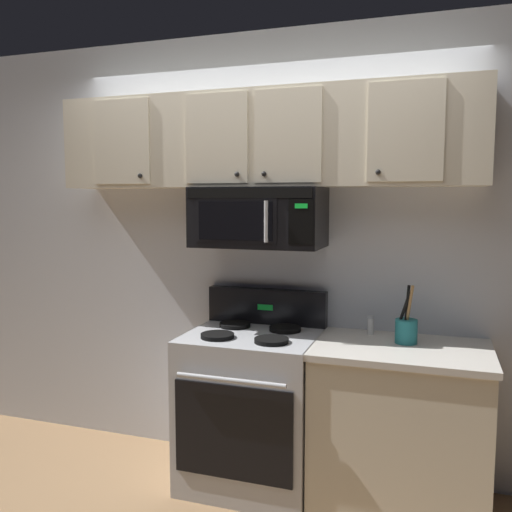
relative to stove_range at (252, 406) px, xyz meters
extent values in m
cube|color=silver|center=(0.00, 0.37, 0.88)|extent=(5.20, 0.10, 2.70)
cube|color=#B7BABF|center=(0.00, 0.00, -0.02)|extent=(0.76, 0.64, 0.90)
cube|color=black|center=(0.00, -0.33, -0.03)|extent=(0.67, 0.01, 0.52)
cylinder|color=#B7BABF|center=(0.00, -0.36, 0.27)|extent=(0.61, 0.03, 0.03)
cube|color=black|center=(0.00, 0.28, 0.54)|extent=(0.76, 0.07, 0.22)
cube|color=#19D83F|center=(0.00, 0.24, 0.54)|extent=(0.10, 0.00, 0.04)
cylinder|color=black|center=(-0.16, -0.14, 0.44)|extent=(0.19, 0.19, 0.02)
cylinder|color=black|center=(0.16, -0.14, 0.44)|extent=(0.19, 0.19, 0.02)
cylinder|color=black|center=(-0.16, 0.14, 0.44)|extent=(0.19, 0.19, 0.02)
cylinder|color=black|center=(0.16, 0.14, 0.44)|extent=(0.19, 0.19, 0.02)
cube|color=black|center=(0.00, 0.12, 1.11)|extent=(0.76, 0.39, 0.35)
cube|color=black|center=(0.00, -0.08, 1.25)|extent=(0.73, 0.01, 0.06)
cube|color=black|center=(-0.07, -0.08, 1.09)|extent=(0.49, 0.01, 0.25)
cube|color=black|center=(-0.08, -0.08, 1.09)|extent=(0.44, 0.01, 0.22)
cube|color=black|center=(0.30, -0.08, 1.09)|extent=(0.14, 0.01, 0.25)
cube|color=#19D83F|center=(0.30, -0.08, 1.18)|extent=(0.07, 0.00, 0.03)
cylinder|color=#B7BABF|center=(0.11, -0.10, 1.09)|extent=(0.02, 0.02, 0.23)
cube|color=beige|center=(0.00, 0.15, 1.56)|extent=(2.50, 0.33, 0.55)
cube|color=beige|center=(-0.83, -0.02, 1.56)|extent=(0.38, 0.01, 0.51)
sphere|color=black|center=(-0.70, -0.03, 1.35)|extent=(0.03, 0.03, 0.03)
cube|color=beige|center=(-0.21, -0.02, 1.56)|extent=(0.38, 0.01, 0.51)
sphere|color=black|center=(-0.08, -0.03, 1.35)|extent=(0.03, 0.03, 0.03)
cube|color=beige|center=(0.21, -0.02, 1.56)|extent=(0.38, 0.01, 0.51)
sphere|color=black|center=(0.08, -0.03, 1.35)|extent=(0.03, 0.03, 0.03)
cube|color=beige|center=(0.83, -0.02, 1.56)|extent=(0.38, 0.01, 0.51)
sphere|color=black|center=(0.70, -0.03, 1.35)|extent=(0.03, 0.03, 0.03)
cube|color=beige|center=(0.84, 0.01, -0.04)|extent=(0.90, 0.62, 0.86)
cube|color=beige|center=(0.84, 0.01, 0.41)|extent=(0.93, 0.65, 0.03)
cylinder|color=teal|center=(0.86, 0.08, 0.50)|extent=(0.12, 0.12, 0.13)
cylinder|color=#A87A47|center=(0.87, 0.07, 0.63)|extent=(0.05, 0.03, 0.25)
cylinder|color=black|center=(0.84, 0.08, 0.61)|extent=(0.08, 0.03, 0.22)
cylinder|color=black|center=(0.86, 0.08, 0.63)|extent=(0.03, 0.06, 0.25)
cylinder|color=#BCBCC1|center=(0.87, 0.09, 0.61)|extent=(0.05, 0.03, 0.22)
cylinder|color=white|center=(0.65, 0.21, 0.48)|extent=(0.04, 0.04, 0.09)
cylinder|color=#B7BABF|center=(0.65, 0.21, 0.53)|extent=(0.04, 0.04, 0.02)
camera|label=1|loc=(1.00, -2.92, 1.22)|focal=38.06mm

